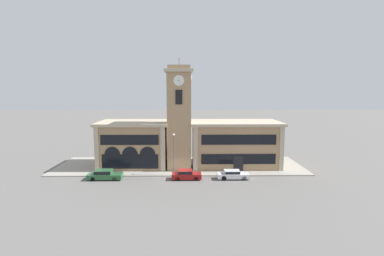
{
  "coord_description": "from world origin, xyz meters",
  "views": [
    {
      "loc": [
        1.43,
        -43.24,
        12.78
      ],
      "look_at": [
        2.0,
        2.45,
        6.96
      ],
      "focal_mm": 28.0,
      "sensor_mm": 36.0,
      "label": 1
    }
  ],
  "objects_px": {
    "parked_car_far": "(233,174)",
    "street_lamp": "(174,148)",
    "parked_car_near": "(105,175)",
    "parked_car_mid": "(186,174)"
  },
  "relations": [
    {
      "from": "parked_car_far",
      "to": "street_lamp",
      "type": "relative_size",
      "value": 0.74
    },
    {
      "from": "parked_car_near",
      "to": "parked_car_far",
      "type": "height_order",
      "value": "parked_car_near"
    },
    {
      "from": "parked_car_mid",
      "to": "parked_car_far",
      "type": "xyz_separation_m",
      "value": [
        6.71,
        -0.0,
        -0.02
      ]
    },
    {
      "from": "parked_car_mid",
      "to": "street_lamp",
      "type": "xyz_separation_m",
      "value": [
        -1.88,
        2.07,
        3.47
      ]
    },
    {
      "from": "parked_car_mid",
      "to": "street_lamp",
      "type": "height_order",
      "value": "street_lamp"
    },
    {
      "from": "parked_car_near",
      "to": "street_lamp",
      "type": "relative_size",
      "value": 0.79
    },
    {
      "from": "street_lamp",
      "to": "parked_car_mid",
      "type": "bearing_deg",
      "value": -47.82
    },
    {
      "from": "parked_car_near",
      "to": "parked_car_far",
      "type": "bearing_deg",
      "value": -0.75
    },
    {
      "from": "parked_car_mid",
      "to": "parked_car_far",
      "type": "distance_m",
      "value": 6.71
    },
    {
      "from": "parked_car_near",
      "to": "parked_car_far",
      "type": "relative_size",
      "value": 1.07
    }
  ]
}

